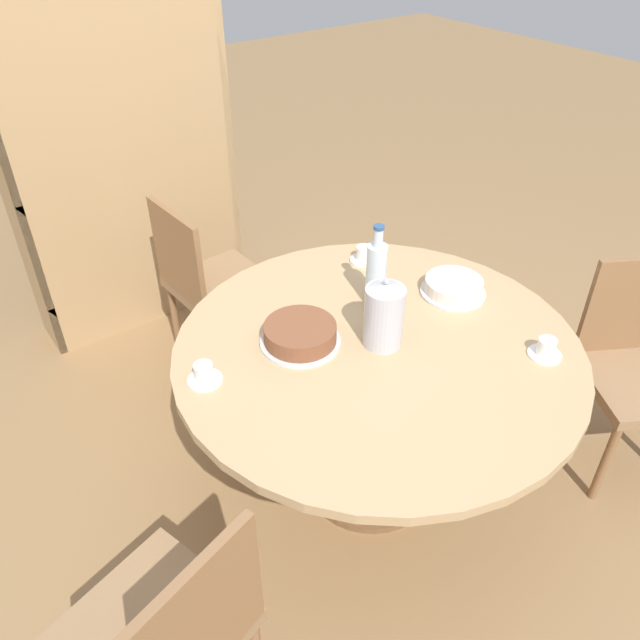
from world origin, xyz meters
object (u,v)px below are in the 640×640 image
chair_a (168,635)px  cup_a (364,255)px  bookshelf (124,177)px  cake_main (300,335)px  chair_b (638,365)px  cup_c (204,374)px  chair_c (209,281)px  coffee_pot (384,315)px  cake_second (453,287)px  water_bottle (376,273)px  cup_b (546,349)px

chair_a → cup_a: (1.30, 0.82, 0.27)m
bookshelf → cake_main: bearing=90.6°
chair_b → cup_c: size_ratio=7.72×
chair_c → cup_a: bearing=-146.8°
chair_b → bookshelf: bearing=148.6°
chair_a → coffee_pot: 1.13m
cup_c → chair_a: bearing=-127.6°
bookshelf → cup_c: bearing=77.0°
chair_a → cup_c: 0.74m
cake_second → cup_a: bearing=107.4°
coffee_pot → cup_c: (-0.59, 0.18, -0.09)m
bookshelf → cake_main: (0.01, -1.51, -0.05)m
water_bottle → cup_b: (0.26, -0.58, -0.11)m
cup_b → chair_a: bearing=179.6°
chair_b → cup_c: (-1.51, 0.66, 0.27)m
bookshelf → chair_a: bearing=69.4°
chair_a → cup_b: bearing=162.7°
chair_b → cup_b: size_ratio=7.72×
chair_c → cake_second: bearing=-153.6°
cup_a → cup_c: bearing=-162.6°
cup_c → water_bottle: bearing=1.3°
coffee_pot → cake_main: (-0.23, 0.17, -0.08)m
coffee_pot → water_bottle: size_ratio=0.81×
chair_b → cake_second: chair_b is taller
cake_second → cup_b: 0.45m
chair_b → bookshelf: bookshelf is taller
coffee_pot → cup_a: bearing=57.4°
bookshelf → coffee_pot: bearing=98.2°
chair_c → cake_main: chair_c is taller
cake_main → bookshelf: bearing=90.6°
chair_b → cup_a: size_ratio=7.72×
chair_c → coffee_pot: 1.12m
cake_main → coffee_pot: bearing=-36.0°
chair_c → cup_c: 1.01m
chair_a → cup_b: 1.43m
cup_b → chair_c: bearing=110.7°
chair_b → cake_second: size_ratio=3.48×
coffee_pot → cup_c: size_ratio=2.32×
coffee_pot → cake_main: bearing=144.0°
chair_a → water_bottle: 1.33m
water_bottle → cup_b: 0.64m
cake_second → cup_b: bearing=-92.8°
cake_second → chair_c: bearing=119.8°
coffee_pot → cake_second: size_ratio=1.05×
cup_b → cup_c: same height
water_bottle → cup_c: water_bottle is taller
cake_second → cup_b: cup_b is taller
cup_a → chair_a: bearing=-147.7°
cake_second → cup_a: cup_a is taller
chair_b → bookshelf: size_ratio=0.52×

